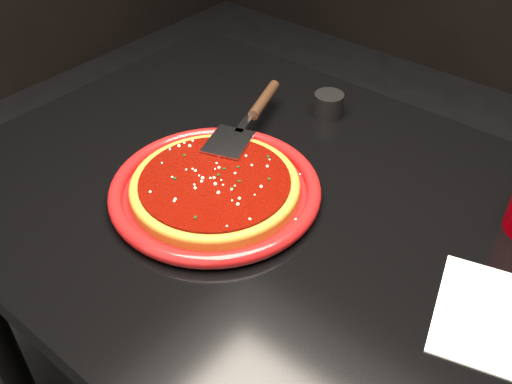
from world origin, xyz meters
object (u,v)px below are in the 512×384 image
table (297,356)px  plate (215,190)px  ramekin (329,104)px  pizza_server (249,118)px

table → plate: plate is taller
plate → ramekin: 0.32m
pizza_server → ramekin: pizza_server is taller
table → plate: (-0.14, -0.06, 0.39)m
pizza_server → ramekin: bearing=48.4°
plate → pizza_server: size_ratio=1.16×
plate → pizza_server: pizza_server is taller
ramekin → plate: bearing=-90.1°
pizza_server → table: bearing=-46.0°
plate → ramekin: bearing=89.9°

